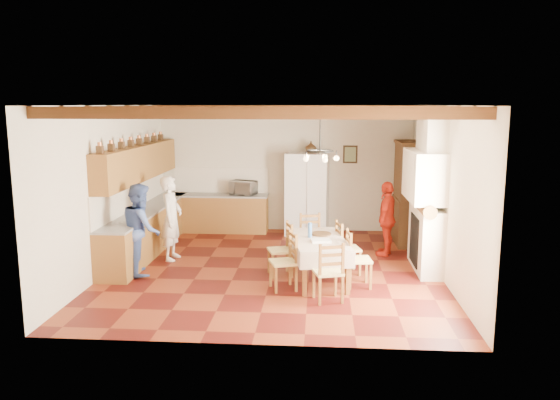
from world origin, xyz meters
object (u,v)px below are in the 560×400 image
object	(u,v)px
chair_right_near	(359,259)
person_man	(171,218)
chair_left_far	(280,249)
chair_end_near	(328,271)
refrigerator	(307,194)
person_woman_blue	(141,229)
hutch	(408,193)
chair_left_near	(283,261)
dining_table	(319,243)
chair_end_far	(311,239)
chair_right_far	(348,248)
person_woman_red	(387,218)
microwave	(243,188)

from	to	relation	value
chair_right_near	person_man	bearing A→B (deg)	62.36
chair_left_far	chair_end_near	size ratio (longest dim) A/B	1.00
refrigerator	person_woman_blue	size ratio (longest dim) A/B	1.16
hutch	chair_end_near	bearing A→B (deg)	-115.18
chair_left_near	dining_table	bearing A→B (deg)	111.74
dining_table	chair_end_far	xyz separation A→B (m)	(-0.14, 0.99, -0.18)
chair_right_near	person_woman_blue	distance (m)	3.88
chair_right_far	person_woman_red	xyz separation A→B (m)	(0.84, 1.30, 0.27)
dining_table	chair_left_near	xyz separation A→B (m)	(-0.58, -0.50, -0.18)
refrigerator	chair_right_far	distance (m)	3.16
dining_table	chair_left_far	world-z (taller)	chair_left_far
hutch	chair_left_far	distance (m)	3.68
chair_end_near	person_woman_blue	bearing A→B (deg)	-35.37
chair_right_far	chair_end_near	distance (m)	1.48
person_woman_blue	person_woman_red	distance (m)	4.80
chair_left_near	chair_right_far	bearing A→B (deg)	111.10
chair_end_far	microwave	world-z (taller)	microwave
hutch	chair_right_far	bearing A→B (deg)	-120.89
chair_end_far	person_woman_red	size ratio (longest dim) A/B	0.64
refrigerator	chair_end_far	distance (m)	2.52
chair_end_far	person_man	bearing A→B (deg)	167.31
dining_table	chair_left_far	distance (m)	0.74
chair_left_near	person_man	bearing A→B (deg)	-144.18
refrigerator	chair_right_far	xyz separation A→B (m)	(0.81, -3.02, -0.48)
chair_right_far	microwave	size ratio (longest dim) A/B	1.63
chair_left_near	chair_end_far	bearing A→B (deg)	144.42
chair_left_far	person_woman_red	bearing A→B (deg)	109.47
chair_end_near	person_man	bearing A→B (deg)	-50.82
chair_left_near	chair_right_near	size ratio (longest dim) A/B	1.00
chair_left_near	chair_right_near	bearing A→B (deg)	81.53
dining_table	person_woman_blue	world-z (taller)	person_woman_blue
chair_left_near	chair_right_near	distance (m)	1.27
dining_table	chair_right_near	size ratio (longest dim) A/B	1.90
hutch	chair_end_far	bearing A→B (deg)	-139.30
refrigerator	person_man	size ratio (longest dim) A/B	1.15
refrigerator	chair_right_near	distance (m)	3.87
refrigerator	person_woman_blue	world-z (taller)	refrigerator
dining_table	chair_end_far	bearing A→B (deg)	98.13
chair_right_far	microwave	world-z (taller)	microwave
person_woman_red	hutch	bearing A→B (deg)	171.23
hutch	person_man	world-z (taller)	hutch
hutch	chair_right_near	world-z (taller)	hutch
person_man	microwave	world-z (taller)	person_man
hutch	chair_right_far	size ratio (longest dim) A/B	2.33
chair_left_near	person_woman_blue	xyz separation A→B (m)	(-2.59, 0.67, 0.34)
dining_table	person_man	xyz separation A→B (m)	(-2.87, 1.10, 0.17)
chair_right_far	chair_end_near	xyz separation A→B (m)	(-0.38, -1.43, 0.00)
refrigerator	dining_table	bearing A→B (deg)	-80.07
chair_left_far	refrigerator	bearing A→B (deg)	156.10
person_woman_blue	microwave	world-z (taller)	person_woman_blue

